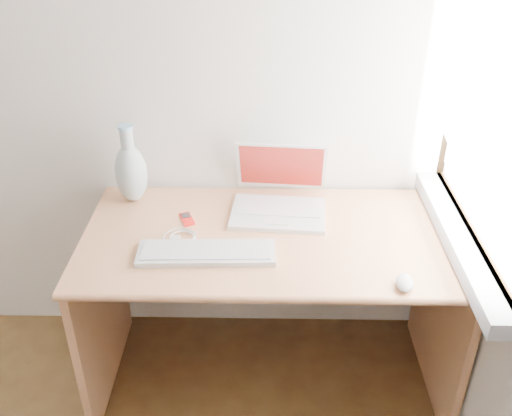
{
  "coord_description": "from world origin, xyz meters",
  "views": [
    {
      "loc": [
        1.0,
        -0.39,
        1.92
      ],
      "look_at": [
        0.97,
        1.35,
        0.88
      ],
      "focal_mm": 40.0,
      "sensor_mm": 36.0,
      "label": 1
    }
  ],
  "objects_px": {
    "desk": "(271,267)",
    "laptop": "(278,197)",
    "vase": "(131,171)",
    "external_keyboard": "(206,253)"
  },
  "relations": [
    {
      "from": "desk",
      "to": "laptop",
      "type": "distance_m",
      "value": 0.29
    },
    {
      "from": "laptop",
      "to": "external_keyboard",
      "type": "bearing_deg",
      "value": -123.92
    },
    {
      "from": "laptop",
      "to": "external_keyboard",
      "type": "distance_m",
      "value": 0.41
    },
    {
      "from": "laptop",
      "to": "external_keyboard",
      "type": "height_order",
      "value": "laptop"
    },
    {
      "from": "desk",
      "to": "external_keyboard",
      "type": "height_order",
      "value": "external_keyboard"
    },
    {
      "from": "desk",
      "to": "laptop",
      "type": "bearing_deg",
      "value": 76.15
    },
    {
      "from": "desk",
      "to": "vase",
      "type": "bearing_deg",
      "value": 163.86
    },
    {
      "from": "laptop",
      "to": "vase",
      "type": "xyz_separation_m",
      "value": [
        -0.59,
        0.06,
        0.08
      ]
    },
    {
      "from": "desk",
      "to": "external_keyboard",
      "type": "distance_m",
      "value": 0.39
    },
    {
      "from": "laptop",
      "to": "vase",
      "type": "height_order",
      "value": "vase"
    }
  ]
}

